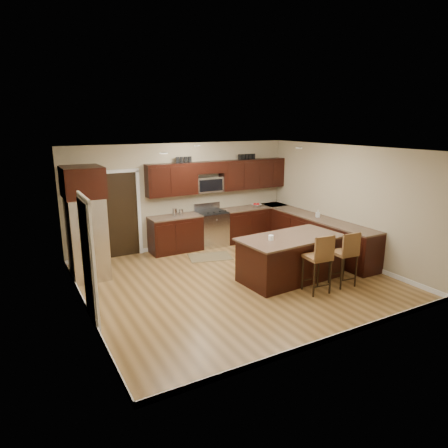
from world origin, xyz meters
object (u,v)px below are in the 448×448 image
stool_mid (320,257)px  stool_right (346,253)px  refrigerator (86,222)px  island (290,259)px  range (212,228)px

stool_mid → stool_right: (0.69, 0.00, -0.02)m
stool_right → refrigerator: size_ratio=0.48×
island → stool_mid: stool_mid is taller
stool_mid → stool_right: size_ratio=1.03×
island → stool_right: stool_right is taller
island → refrigerator: 4.30m
stool_mid → refrigerator: bearing=146.4°
range → island: (0.35, -2.89, -0.04)m
island → stool_right: size_ratio=1.97×
stool_mid → island: bearing=97.5°
stool_mid → stool_right: 0.69m
island → stool_right: bearing=-53.2°
stool_mid → refrigerator: refrigerator is taller
range → stool_mid: size_ratio=0.95×
range → refrigerator: size_ratio=0.47×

